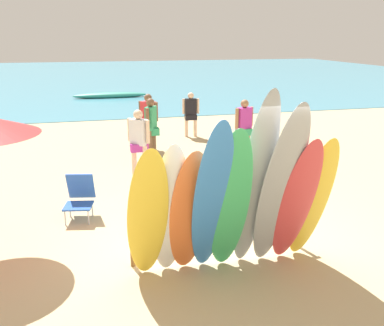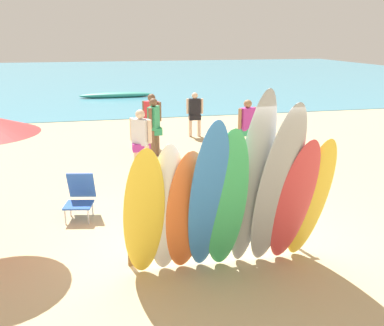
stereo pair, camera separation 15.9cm
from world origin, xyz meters
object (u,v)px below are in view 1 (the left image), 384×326
Objects in this scene: surfboard_yellow_8 at (312,201)px; beach_chair_red at (80,196)px; surfboard_blue_3 at (211,201)px; surfboard_yellow_0 at (148,216)px; surfboard_orange_2 at (190,213)px; surfboard_grey_6 at (279,190)px; beachgoer_near_rack at (149,118)px; beachgoer_strolling at (151,124)px; surfboard_grey_5 at (255,185)px; surfboard_red_7 at (296,203)px; distant_boat at (110,95)px; beachgoer_photographing at (244,124)px; beachgoer_midbeach at (191,111)px; beachgoer_by_water at (139,139)px; surfboard_white_1 at (170,212)px; surfboard_rack at (219,224)px; surfboard_green_4 at (230,204)px.

beach_chair_red is (-3.30, 2.62, -0.60)m from surfboard_yellow_8.
surfboard_blue_3 is at bearing -176.86° from surfboard_yellow_8.
surfboard_blue_3 is at bearing -12.44° from surfboard_yellow_0.
surfboard_grey_6 is at bearing -14.59° from surfboard_orange_2.
beachgoer_strolling reaches higher than beachgoer_near_rack.
surfboard_yellow_8 is at bearing 2.53° from surfboard_grey_5.
surfboard_yellow_8 is at bearing 9.42° from surfboard_red_7.
distant_boat is (-0.27, 18.72, -1.06)m from surfboard_blue_3.
beachgoer_photographing is at bearing -77.03° from distant_boat.
beachgoer_photographing is at bearing -64.82° from beachgoer_midbeach.
surfboard_orange_2 reaches higher than beachgoer_photographing.
surfboard_yellow_8 is 2.60× the size of beach_chair_red.
beachgoer_photographing is at bearing 66.68° from surfboard_blue_3.
beachgoer_by_water is (-0.12, 4.68, -0.03)m from surfboard_orange_2.
surfboard_yellow_0 reaches higher than distant_boat.
surfboard_white_1 is 18.55m from distant_boat.
surfboard_orange_2 reaches higher than beach_chair_red.
surfboard_yellow_0 reaches higher than surfboard_orange_2.
surfboard_yellow_0 is 1.28× the size of beachgoer_near_rack.
surfboard_yellow_0 is at bearing 172.37° from surfboard_grey_6.
beachgoer_midbeach is 0.89× the size of beachgoer_strolling.
surfboard_orange_2 is 8.76m from beachgoer_midbeach.
surfboard_blue_3 reaches higher than beachgoer_by_water.
surfboard_grey_5 is (1.45, -0.10, 0.34)m from surfboard_yellow_0.
surfboard_grey_6 is at bearing -168.17° from surfboard_red_7.
surfboard_rack is at bearing -88.09° from distant_boat.
surfboard_yellow_8 is 5.16m from beachgoer_by_water.
surfboard_blue_3 is at bearing -89.16° from distant_boat.
surfboard_white_1 reaches higher than distant_boat.
surfboard_yellow_0 is 0.88× the size of surfboard_green_4.
surfboard_grey_5 reaches higher than beachgoer_by_water.
surfboard_blue_3 is 6.46m from beachgoer_strolling.
beach_chair_red is at bearing 137.82° from surfboard_red_7.
beachgoer_near_rack is at bearing 100.38° from surfboard_yellow_8.
surfboard_blue_3 is at bearing -179.45° from surfboard_red_7.
surfboard_grey_5 is at bearing 31.76° from beachgoer_strolling.
beachgoer_photographing is (3.20, 5.71, -0.09)m from surfboard_white_1.
beachgoer_photographing is (1.14, 5.83, -0.10)m from surfboard_yellow_8.
beachgoer_by_water is (-0.63, 4.86, -0.20)m from surfboard_green_4.
beachgoer_near_rack is at bearing -87.47° from distant_boat.
surfboard_grey_6 is 3.95m from beach_chair_red.
surfboard_yellow_0 is at bearing 179.57° from surfboard_green_4.
surfboard_white_1 is 0.53× the size of distant_boat.
surfboard_grey_5 is 8.77m from beachgoer_midbeach.
distant_boat is (-1.22, 18.76, -1.15)m from surfboard_grey_6.
beachgoer_near_rack is (-1.31, 7.31, -0.07)m from surfboard_yellow_8.
beachgoer_near_rack is at bearing 92.40° from surfboard_grey_5.
beachgoer_strolling is (-2.52, 0.54, 0.03)m from beachgoer_photographing.
surfboard_green_4 is 18.74m from distant_boat.
surfboard_orange_2 is at bearing -89.94° from distant_boat.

